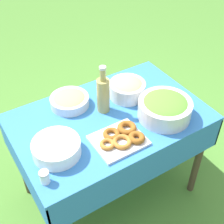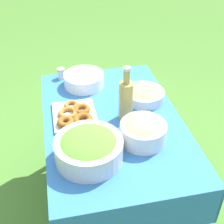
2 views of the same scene
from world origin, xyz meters
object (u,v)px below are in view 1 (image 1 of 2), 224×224
salad_bowl (165,107)px  bread_bowl (70,100)px  olive_oil_bottle (103,94)px  donut_platter (121,138)px  plate_stack (56,148)px  pasta_bowl (127,88)px

salad_bowl → bread_bowl: (0.44, -0.41, -0.03)m
salad_bowl → bread_bowl: salad_bowl is taller
salad_bowl → olive_oil_bottle: 0.38m
olive_oil_bottle → donut_platter: bearing=79.5°
salad_bowl → plate_stack: (0.69, -0.07, -0.03)m
olive_oil_bottle → bread_bowl: olive_oil_bottle is taller
donut_platter → olive_oil_bottle: bearing=-100.5°
olive_oil_bottle → bread_bowl: 0.24m
plate_stack → bread_bowl: 0.42m
donut_platter → bread_bowl: bread_bowl is taller
salad_bowl → olive_oil_bottle: bearing=-41.1°
plate_stack → bread_bowl: size_ratio=1.06×
salad_bowl → donut_platter: size_ratio=1.11×
pasta_bowl → plate_stack: bearing=19.9°
pasta_bowl → plate_stack: size_ratio=0.91×
salad_bowl → donut_platter: 0.34m
salad_bowl → olive_oil_bottle: size_ratio=1.02×
pasta_bowl → plate_stack: (0.61, 0.22, -0.02)m
plate_stack → bread_bowl: plate_stack is taller
plate_stack → bread_bowl: (-0.24, -0.34, -0.00)m
pasta_bowl → plate_stack: pasta_bowl is taller
donut_platter → olive_oil_bottle: 0.31m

